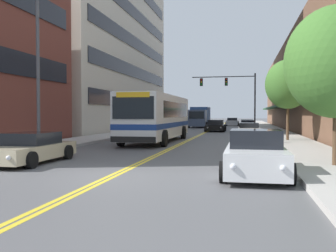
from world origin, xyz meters
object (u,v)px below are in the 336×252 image
Objects in this scene: city_bus at (157,116)px; box_truck at (200,117)px; car_white_parked_right_foreground at (255,155)px; car_beige_parked_left_near at (30,149)px; car_black_moving_second at (216,126)px; car_charcoal_parked_right_end at (247,124)px; street_tree_right_mid at (288,84)px; car_champagne_parked_right_mid at (249,130)px; traffic_signal_mast at (233,89)px; fire_hydrant at (277,136)px; car_silver_moving_lead at (232,122)px; street_lamp_left_near at (46,52)px; car_navy_parked_right_far at (248,125)px; car_slate_blue_parked_left_mid at (171,125)px.

city_bus is 1.58× the size of box_truck.
car_beige_parked_left_near is at bearing 169.87° from car_white_parked_right_foreground.
city_bus reaches higher than car_black_moving_second.
street_tree_right_mid is (2.50, -27.08, 3.36)m from car_charcoal_parked_right_end.
car_champagne_parked_right_mid is 1.14× the size of car_black_moving_second.
street_tree_right_mid reaches higher than box_truck.
car_champagne_parked_right_mid is at bearing -81.78° from traffic_signal_mast.
fire_hydrant is at bearing -12.34° from city_bus.
box_truck is at bearing -117.25° from car_silver_moving_lead.
city_bus is at bearing 79.09° from car_beige_parked_left_near.
traffic_signal_mast is at bearing 75.51° from street_lamp_left_near.
fire_hydrant is at bearing -86.26° from car_navy_parked_right_far.
car_black_moving_second is at bearing 77.27° from street_lamp_left_near.
car_beige_parked_left_near is 0.62× the size of traffic_signal_mast.
box_truck is at bearing 108.37° from street_tree_right_mid.
car_white_parked_right_foreground is 5.29× the size of fire_hydrant.
car_slate_blue_parked_left_mid reaches higher than car_champagne_parked_right_mid.
street_tree_right_mid is 4.39m from fire_hydrant.
car_slate_blue_parked_left_mid is (-2.33, 16.90, -1.16)m from city_bus.
car_navy_parked_right_far is 15.51m from car_silver_moving_lead.
car_slate_blue_parked_left_mid reaches higher than car_silver_moving_lead.
street_tree_right_mid is (9.18, -27.65, 2.41)m from box_truck.
car_slate_blue_parked_left_mid is 11.91m from box_truck.
car_white_parked_right_foreground is 15.12m from street_tree_right_mid.
car_white_parked_right_foreground is at bearing -90.03° from car_charcoal_parked_right_end.
car_black_moving_second is (2.83, 16.02, -1.20)m from city_bus.
box_truck is 1.35× the size of street_tree_right_mid.
street_lamp_left_near is at bearing -98.46° from car_silver_moving_lead.
traffic_signal_mast reaches higher than street_tree_right_mid.
car_black_moving_second is 0.56× the size of traffic_signal_mast.
city_bus is 2.55× the size of car_slate_blue_parked_left_mid.
car_beige_parked_left_near is 21.43m from car_champagne_parked_right_mid.
car_slate_blue_parked_left_mid is at bearing 97.86° from city_bus.
car_black_moving_second reaches higher than car_champagne_parked_right_mid.
street_lamp_left_near is at bearing -106.47° from car_navy_parked_right_far.
box_truck reaches higher than car_slate_blue_parked_left_mid.
street_lamp_left_near is at bearing -93.84° from box_truck.
street_lamp_left_near is at bearing -103.78° from car_charcoal_parked_right_end.
car_slate_blue_parked_left_mid is 0.60× the size of traffic_signal_mast.
fire_hydrant is (7.88, -1.72, -1.22)m from city_bus.
city_bus is 12.34m from car_beige_parked_left_near.
traffic_signal_mast reaches higher than car_silver_moving_lead.
car_charcoal_parked_right_end is 29.81m from fire_hydrant.
car_slate_blue_parked_left_mid is 0.84× the size of street_tree_right_mid.
car_charcoal_parked_right_end is (8.61, 11.15, -0.07)m from car_slate_blue_parked_left_mid.
car_charcoal_parked_right_end is (0.02, 41.63, -0.10)m from car_white_parked_right_foreground.
car_slate_blue_parked_left_mid is 21.24m from fire_hydrant.
car_white_parked_right_foreground is 1.00× the size of car_black_moving_second.
car_white_parked_right_foreground is at bearing -87.12° from traffic_signal_mast.
car_beige_parked_left_near is 1.05× the size of car_charcoal_parked_right_end.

